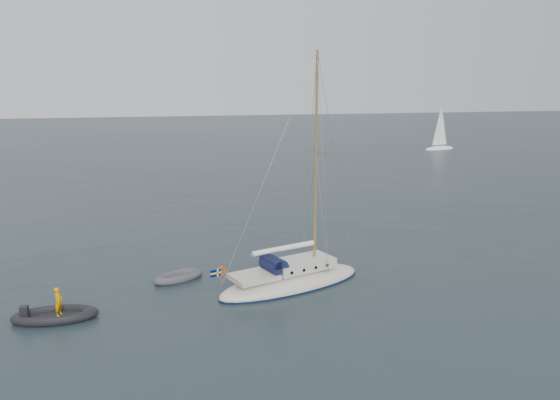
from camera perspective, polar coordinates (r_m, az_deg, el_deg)
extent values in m
plane|color=black|center=(31.39, 0.80, -7.33)|extent=(300.00, 300.00, 0.00)
ellipsoid|color=beige|center=(29.02, 1.18, -8.70)|extent=(8.41, 2.62, 1.40)
cube|color=beige|center=(28.86, 2.45, -6.80)|extent=(3.36, 1.78, 0.51)
cube|color=beige|center=(28.26, -3.25, -7.54)|extent=(2.24, 1.78, 0.23)
cylinder|color=#121738|center=(28.35, -0.92, -6.59)|extent=(0.90, 1.54, 0.90)
cube|color=#121738|center=(28.26, -1.30, -6.26)|extent=(0.42, 1.54, 0.37)
cylinder|color=olive|center=(27.84, 4.21, 3.82)|extent=(0.14, 0.14, 11.21)
cylinder|color=olive|center=(27.76, 4.23, 4.96)|extent=(0.05, 2.06, 0.05)
cylinder|color=olive|center=(28.26, 0.27, -5.06)|extent=(3.92, 0.09, 0.09)
cylinder|color=white|center=(28.25, 0.28, -4.97)|extent=(3.65, 0.26, 0.26)
cylinder|color=gray|center=(27.91, -6.29, -6.98)|extent=(0.04, 2.06, 0.04)
torus|color=#FF4400|center=(28.43, -6.55, -6.63)|extent=(0.50, 0.09, 0.50)
cylinder|color=olive|center=(27.90, -6.96, -7.21)|extent=(0.03, 0.03, 0.84)
cube|color=#00096B|center=(27.78, -7.55, -6.70)|extent=(0.56, 0.02, 0.36)
cube|color=yellow|center=(27.78, -7.55, -6.70)|extent=(0.58, 0.03, 0.08)
cube|color=yellow|center=(27.79, -7.34, -6.69)|extent=(0.08, 0.03, 0.37)
cylinder|color=black|center=(29.38, -0.34, -6.44)|extent=(0.17, 0.06, 0.17)
cylinder|color=black|center=(27.73, 0.55, -7.58)|extent=(0.17, 0.06, 0.17)
cylinder|color=black|center=(29.55, 1.08, -6.32)|extent=(0.17, 0.06, 0.17)
cylinder|color=black|center=(27.92, 2.04, -7.45)|extent=(0.17, 0.06, 0.17)
cylinder|color=black|center=(29.75, 2.47, -6.21)|extent=(0.17, 0.06, 0.17)
cylinder|color=black|center=(28.13, 3.52, -7.32)|extent=(0.17, 0.06, 0.17)
cylinder|color=black|center=(29.96, 3.85, -6.09)|extent=(0.17, 0.06, 0.17)
cylinder|color=black|center=(28.35, 4.97, -7.18)|extent=(0.17, 0.06, 0.17)
cube|color=#46464B|center=(30.36, -10.56, -7.98)|extent=(1.76, 0.72, 0.10)
cube|color=black|center=(27.14, -22.43, -11.20)|extent=(2.35, 0.98, 0.12)
cube|color=black|center=(27.25, -25.18, -10.65)|extent=(0.34, 0.34, 0.59)
imported|color=#EA9B01|center=(26.85, -22.14, -9.80)|extent=(0.47, 0.57, 1.33)
ellipsoid|color=white|center=(91.65, 16.31, 5.14)|extent=(5.91, 1.97, 0.99)
cylinder|color=gray|center=(91.29, 16.45, 7.56)|extent=(0.10, 0.10, 6.90)
cone|color=white|center=(91.27, 16.43, 7.56)|extent=(3.15, 3.15, 6.41)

